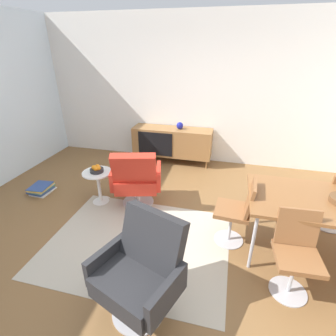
% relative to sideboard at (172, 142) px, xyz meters
% --- Properties ---
extents(ground_plane, '(8.32, 8.32, 0.00)m').
position_rel_sideboard_xyz_m(ground_plane, '(0.48, -2.30, -0.44)').
color(ground_plane, brown).
extents(wall_back, '(6.80, 0.12, 2.80)m').
position_rel_sideboard_xyz_m(wall_back, '(0.48, 0.30, 0.96)').
color(wall_back, white).
rests_on(wall_back, ground_plane).
extents(sideboard, '(1.60, 0.45, 0.72)m').
position_rel_sideboard_xyz_m(sideboard, '(0.00, 0.00, 0.00)').
color(sideboard, olive).
rests_on(sideboard, ground_plane).
extents(vase_cobalt, '(0.13, 0.13, 0.14)m').
position_rel_sideboard_xyz_m(vase_cobalt, '(0.15, 0.00, 0.35)').
color(vase_cobalt, navy).
rests_on(vase_cobalt, sideboard).
extents(dining_table, '(1.60, 0.90, 0.74)m').
position_rel_sideboard_xyz_m(dining_table, '(2.20, -2.17, 0.26)').
color(dining_table, brown).
rests_on(dining_table, ground_plane).
extents(dining_chair_near_window, '(0.45, 0.43, 0.86)m').
position_rel_sideboard_xyz_m(dining_chair_near_window, '(1.31, -2.17, 0.03)').
color(dining_chair_near_window, brown).
rests_on(dining_chair_near_window, ground_plane).
extents(dining_chair_front_left, '(0.42, 0.45, 0.86)m').
position_rel_sideboard_xyz_m(dining_chair_front_left, '(1.84, -2.73, 0.03)').
color(dining_chair_front_left, brown).
rests_on(dining_chair_front_left, ground_plane).
extents(lounge_chair_red, '(0.83, 0.79, 0.95)m').
position_rel_sideboard_xyz_m(lounge_chair_red, '(-0.14, -1.71, 0.03)').
color(lounge_chair_red, red).
rests_on(lounge_chair_red, ground_plane).
extents(armchair_black_shell, '(0.85, 0.82, 0.95)m').
position_rel_sideboard_xyz_m(armchair_black_shell, '(0.50, -3.28, 0.03)').
color(armchair_black_shell, '#262628').
rests_on(armchair_black_shell, ground_plane).
extents(side_table_round, '(0.44, 0.44, 0.52)m').
position_rel_sideboard_xyz_m(side_table_round, '(-0.73, -1.77, -0.12)').
color(side_table_round, white).
rests_on(side_table_round, ground_plane).
extents(fruit_bowl, '(0.20, 0.20, 0.11)m').
position_rel_sideboard_xyz_m(fruit_bowl, '(-0.73, -1.77, 0.12)').
color(fruit_bowl, '#262628').
rests_on(fruit_bowl, side_table_round).
extents(magazine_stack, '(0.33, 0.39, 0.13)m').
position_rel_sideboard_xyz_m(magazine_stack, '(-1.82, -1.75, -0.37)').
color(magazine_stack, silver).
rests_on(magazine_stack, ground_plane).
extents(area_rug, '(2.20, 1.70, 0.01)m').
position_rel_sideboard_xyz_m(area_rug, '(0.16, -2.50, -0.44)').
color(area_rug, '#B7AD99').
rests_on(area_rug, ground_plane).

